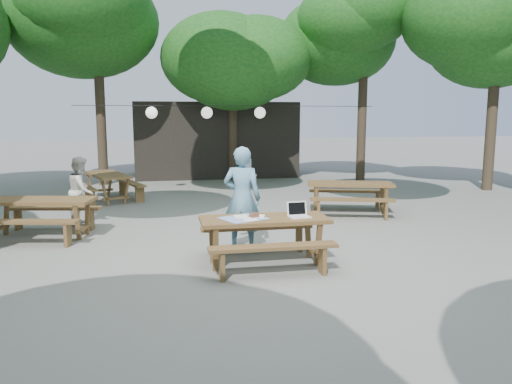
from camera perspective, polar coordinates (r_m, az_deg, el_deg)
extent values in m
plane|color=slate|center=(9.35, -0.87, -5.70)|extent=(80.00, 80.00, 0.00)
cube|color=black|center=(19.55, -4.73, 6.05)|extent=(6.00, 3.00, 2.80)
cube|color=#4E341B|center=(7.82, 0.96, -3.17)|extent=(2.00, 0.80, 0.06)
cube|color=#4E341B|center=(7.27, 1.99, -6.30)|extent=(1.90, 0.28, 0.05)
cube|color=#4E341B|center=(8.50, 0.06, -4.05)|extent=(1.90, 0.28, 0.05)
cube|color=#4E341B|center=(7.91, 0.95, -5.83)|extent=(1.70, 0.70, 0.69)
cube|color=#4E341B|center=(10.38, -23.50, -0.91)|extent=(2.11, 1.16, 0.06)
cube|color=#4E341B|center=(9.85, -24.90, -3.10)|extent=(1.92, 0.63, 0.05)
cube|color=#4E341B|center=(11.02, -22.09, -1.73)|extent=(1.92, 0.63, 0.05)
cube|color=#4E341B|center=(10.45, -23.38, -2.94)|extent=(1.80, 1.00, 0.69)
cube|color=#4E341B|center=(12.02, 10.69, 0.92)|extent=(2.14, 1.32, 0.06)
cube|color=#4E341B|center=(11.43, 10.95, -0.87)|extent=(1.90, 0.80, 0.05)
cube|color=#4E341B|center=(12.70, 10.40, 0.12)|extent=(1.90, 0.80, 0.05)
cube|color=#4E341B|center=(12.08, 10.64, -0.84)|extent=(1.83, 1.14, 0.69)
cube|color=#4E341B|center=(14.24, -16.65, 1.92)|extent=(1.45, 2.15, 0.06)
cube|color=#4E341B|center=(14.45, -14.11, 1.04)|extent=(0.93, 1.88, 0.05)
cube|color=#4E341B|center=(14.13, -19.15, 0.64)|extent=(0.93, 1.88, 0.05)
cube|color=#4E341B|center=(14.29, -16.58, 0.43)|extent=(1.25, 1.84, 0.69)
imported|color=#6599B9|center=(8.70, -1.60, -0.70)|extent=(0.77, 0.64, 1.81)
imported|color=silver|center=(11.37, -19.33, 0.16)|extent=(0.61, 0.75, 1.46)
cube|color=silver|center=(16.29, -0.94, 1.99)|extent=(0.55, 0.55, 0.04)
cube|color=silver|center=(16.44, -1.26, 2.96)|extent=(0.43, 0.17, 0.48)
cube|color=silver|center=(16.32, -0.94, 1.25)|extent=(0.53, 0.53, 0.38)
cube|color=white|center=(7.86, 4.98, -2.85)|extent=(0.35, 0.27, 0.02)
cube|color=white|center=(7.94, 4.68, -1.87)|extent=(0.33, 0.10, 0.23)
cube|color=black|center=(7.93, 4.70, -1.88)|extent=(0.28, 0.08, 0.19)
cube|color=#3357AE|center=(7.75, -1.45, -3.02)|extent=(0.82, 0.77, 0.01)
cube|color=white|center=(7.67, -0.71, -3.11)|extent=(0.23, 0.31, 0.00)
cube|color=white|center=(7.86, 0.19, -2.79)|extent=(0.28, 0.34, 0.00)
cube|color=white|center=(7.84, -1.71, -2.82)|extent=(0.21, 0.30, 0.00)
cube|color=brown|center=(7.79, -0.21, -2.64)|extent=(0.15, 0.13, 0.06)
cylinder|color=black|center=(15.06, -2.96, 9.80)|extent=(9.00, 0.02, 0.02)
sphere|color=white|center=(14.92, -11.85, 8.87)|extent=(0.34, 0.34, 0.34)
sphere|color=white|center=(14.98, -5.64, 9.01)|extent=(0.34, 0.34, 0.34)
sphere|color=white|center=(15.20, 0.45, 9.05)|extent=(0.34, 0.34, 0.34)
cylinder|color=#2D2319|center=(17.53, -17.35, 8.97)|extent=(0.32, 0.32, 5.01)
ellipsoid|color=#144C18|center=(17.77, -17.78, 18.04)|extent=(5.32, 5.32, 3.99)
cylinder|color=#2D2319|center=(18.10, -2.66, 8.19)|extent=(0.32, 0.32, 4.28)
ellipsoid|color=#144C18|center=(18.23, -2.72, 15.88)|extent=(4.46, 4.46, 3.35)
cylinder|color=#2D2319|center=(18.33, 12.05, 9.37)|extent=(0.32, 0.32, 5.14)
ellipsoid|color=#144C18|center=(18.58, 12.35, 18.25)|extent=(3.94, 3.94, 2.96)
cylinder|color=#2D2319|center=(17.16, 25.35, 7.73)|extent=(0.32, 0.32, 4.52)
ellipsoid|color=#144C18|center=(17.34, 25.93, 16.20)|extent=(3.96, 3.96, 2.97)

